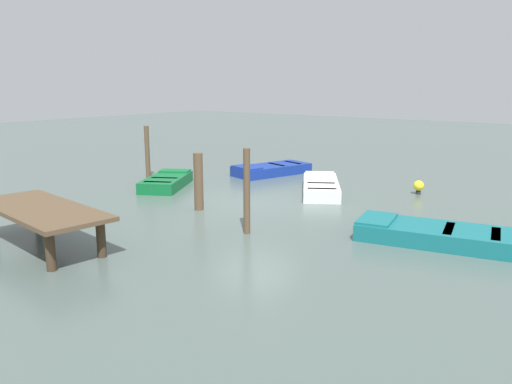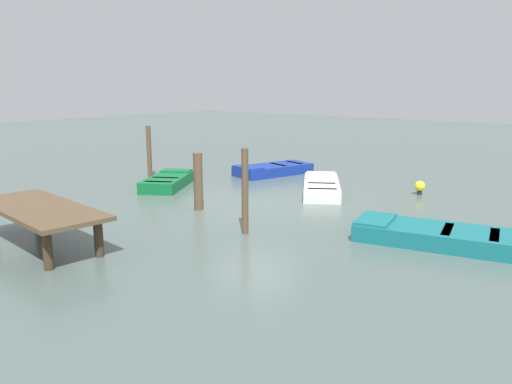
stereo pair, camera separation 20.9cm
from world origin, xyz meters
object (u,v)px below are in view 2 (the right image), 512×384
dock_segment (40,212)px  rowboat_white (321,187)px  rowboat_blue (273,169)px  mooring_piling_mid_right (198,181)px  marker_buoy (420,186)px  rowboat_teal (433,235)px  rowboat_green (168,181)px  mooring_piling_far_right (149,152)px  mooring_piling_center (245,192)px

dock_segment → rowboat_white: bearing=-96.7°
rowboat_blue → mooring_piling_mid_right: bearing=32.1°
marker_buoy → rowboat_blue: bearing=-0.8°
mooring_piling_mid_right → rowboat_white: bearing=-111.5°
rowboat_teal → rowboat_green: 10.02m
rowboat_green → marker_buoy: size_ratio=6.39×
rowboat_blue → mooring_piling_far_right: mooring_piling_far_right is taller
mooring_piling_far_right → marker_buoy: 10.46m
rowboat_white → mooring_piling_center: bearing=158.6°
mooring_piling_center → dock_segment: bearing=49.7°
dock_segment → marker_buoy: bearing=-108.0°
dock_segment → mooring_piling_mid_right: mooring_piling_mid_right is taller
rowboat_blue → mooring_piling_center: 8.54m
dock_segment → mooring_piling_mid_right: (-0.48, -4.75, 0.05)m
rowboat_teal → marker_buoy: size_ratio=8.06×
dock_segment → rowboat_green: size_ratio=1.38×
dock_segment → rowboat_green: bearing=-60.0°
rowboat_blue → rowboat_green: bearing=-2.3°
dock_segment → rowboat_teal: bearing=-134.4°
rowboat_white → mooring_piling_center: (-0.94, 5.42, 0.87)m
rowboat_white → rowboat_blue: bearing=30.3°
dock_segment → rowboat_blue: dock_segment is taller
rowboat_white → mooring_piling_mid_right: 4.73m
rowboat_white → mooring_piling_mid_right: (1.72, 4.36, 0.65)m
rowboat_teal → mooring_piling_center: bearing=16.1°
mooring_piling_mid_right → mooring_piling_far_right: bearing=-26.5°
mooring_piling_center → marker_buoy: size_ratio=4.54×
dock_segment → mooring_piling_center: bearing=-123.5°
marker_buoy → rowboat_teal: bearing=113.1°
mooring_piling_mid_right → rowboat_green: bearing=-28.1°
rowboat_green → mooring_piling_mid_right: size_ratio=1.77×
mooring_piling_mid_right → marker_buoy: 7.66m
rowboat_blue → mooring_piling_mid_right: mooring_piling_mid_right is taller
rowboat_green → marker_buoy: (-7.82, -4.40, 0.07)m
rowboat_blue → mooring_piling_center: size_ratio=1.63×
mooring_piling_center → mooring_piling_far_right: bearing=-24.9°
rowboat_blue → marker_buoy: size_ratio=7.39×
rowboat_teal → mooring_piling_far_right: size_ratio=1.85×
rowboat_white → mooring_piling_far_right: size_ratio=1.72×
dock_segment → mooring_piling_mid_right: size_ratio=2.44×
mooring_piling_center → mooring_piling_far_right: mooring_piling_center is taller
mooring_piling_far_right → dock_segment: bearing=123.0°
rowboat_blue → dock_segment: bearing=23.1°
rowboat_teal → mooring_piling_center: (4.07, 2.09, 0.87)m
mooring_piling_far_right → mooring_piling_mid_right: bearing=153.5°
dock_segment → marker_buoy: 12.00m
mooring_piling_mid_right → marker_buoy: mooring_piling_mid_right is taller
rowboat_white → rowboat_blue: same height
mooring_piling_center → rowboat_white: bearing=-80.2°
rowboat_blue → rowboat_white: bearing=78.2°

